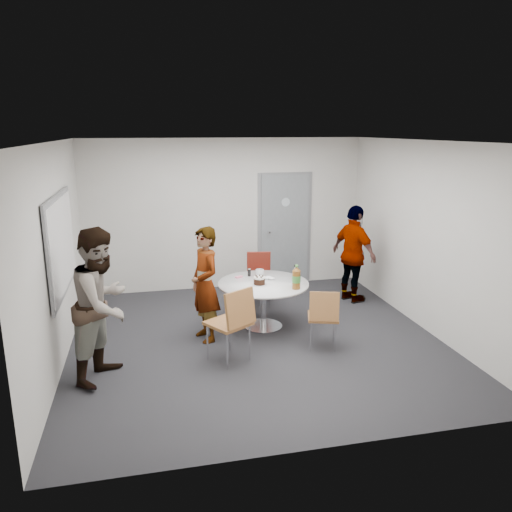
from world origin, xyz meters
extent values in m
plane|color=#252429|center=(0.00, 0.00, 0.00)|extent=(5.00, 5.00, 0.00)
plane|color=silver|center=(0.00, 0.00, 2.70)|extent=(5.00, 5.00, 0.00)
plane|color=beige|center=(0.00, 2.50, 1.35)|extent=(5.00, 0.00, 5.00)
plane|color=beige|center=(-2.50, 0.00, 1.35)|extent=(0.00, 5.00, 5.00)
plane|color=beige|center=(2.50, 0.00, 1.35)|extent=(0.00, 5.00, 5.00)
plane|color=beige|center=(0.00, -2.50, 1.35)|extent=(5.00, 0.00, 5.00)
cube|color=slate|center=(1.10, 2.47, 1.02)|extent=(0.90, 0.05, 2.05)
cube|color=slate|center=(1.10, 2.50, 1.02)|extent=(1.02, 0.04, 2.12)
cylinder|color=#B2BFC6|center=(1.10, 2.44, 1.55)|extent=(0.16, 0.01, 0.16)
cylinder|color=silver|center=(0.78, 2.41, 1.02)|extent=(0.04, 0.14, 0.04)
cube|color=slate|center=(-2.46, 0.20, 1.45)|extent=(0.03, 1.90, 1.25)
cube|color=white|center=(-2.44, 0.20, 1.45)|extent=(0.01, 1.78, 1.13)
cylinder|color=white|center=(0.21, 0.44, 0.67)|extent=(1.32, 1.32, 0.03)
cylinder|color=silver|center=(0.21, 0.44, 0.34)|extent=(0.09, 0.09, 0.64)
cylinder|color=silver|center=(0.21, 0.44, 0.01)|extent=(0.56, 0.56, 0.02)
cylinder|color=white|center=(0.13, 0.35, 0.69)|extent=(0.22, 0.22, 0.01)
cylinder|color=black|center=(0.13, 0.35, 0.74)|extent=(0.16, 0.16, 0.09)
cylinder|color=white|center=(0.13, 0.35, 0.79)|extent=(0.17, 0.17, 0.02)
cylinder|color=brown|center=(0.59, 0.07, 0.82)|extent=(0.11, 0.11, 0.26)
cylinder|color=#3D8635|center=(0.59, 0.07, 0.83)|extent=(0.12, 0.12, 0.10)
cone|color=brown|center=(0.59, 0.07, 0.98)|extent=(0.11, 0.11, 0.05)
cylinder|color=#54A148|center=(0.59, 0.07, 1.02)|extent=(0.04, 0.04, 0.03)
imported|color=white|center=(0.23, 0.77, 0.74)|extent=(0.18, 0.18, 0.10)
cylinder|color=black|center=(0.07, 0.81, 0.74)|extent=(0.05, 0.05, 0.11)
cylinder|color=silver|center=(0.74, 0.56, 0.77)|extent=(0.07, 0.07, 0.17)
cylinder|color=black|center=(0.74, 0.56, 0.87)|extent=(0.07, 0.07, 0.03)
cube|color=pink|center=(-0.10, 0.77, 0.70)|extent=(0.13, 0.10, 0.02)
ellipsoid|color=white|center=(0.33, 0.59, 0.70)|extent=(0.17, 0.17, 0.03)
cube|color=brown|center=(-0.48, -0.52, 0.50)|extent=(0.64, 0.64, 0.04)
cube|color=brown|center=(-0.36, -0.71, 0.75)|extent=(0.43, 0.32, 0.44)
cylinder|color=silver|center=(-0.42, -0.26, 0.25)|extent=(0.02, 0.02, 0.50)
cylinder|color=silver|center=(-0.74, -0.46, 0.25)|extent=(0.02, 0.02, 0.50)
cylinder|color=silver|center=(-0.21, -0.58, 0.25)|extent=(0.02, 0.02, 0.50)
cylinder|color=silver|center=(-0.53, -0.78, 0.25)|extent=(0.02, 0.02, 0.50)
cube|color=brown|center=(0.82, -0.41, 0.43)|extent=(0.50, 0.50, 0.03)
cube|color=brown|center=(0.76, -0.59, 0.64)|extent=(0.39, 0.19, 0.38)
cylinder|color=silver|center=(1.02, -0.30, 0.21)|extent=(0.02, 0.02, 0.43)
cylinder|color=silver|center=(0.72, -0.20, 0.21)|extent=(0.02, 0.02, 0.43)
cylinder|color=silver|center=(0.93, -0.61, 0.21)|extent=(0.02, 0.02, 0.43)
cylinder|color=silver|center=(0.62, -0.51, 0.21)|extent=(0.02, 0.02, 0.43)
cube|color=maroon|center=(0.36, 1.38, 0.44)|extent=(0.49, 0.49, 0.03)
cube|color=maroon|center=(0.40, 1.58, 0.67)|extent=(0.40, 0.16, 0.40)
cylinder|color=silver|center=(0.16, 1.25, 0.22)|extent=(0.02, 0.02, 0.44)
cylinder|color=silver|center=(0.49, 1.18, 0.22)|extent=(0.02, 0.02, 0.44)
cylinder|color=silver|center=(0.23, 1.58, 0.22)|extent=(0.02, 0.02, 0.44)
cylinder|color=silver|center=(0.56, 1.51, 0.22)|extent=(0.02, 0.02, 0.44)
imported|color=#A5C6EA|center=(-0.67, 0.20, 0.80)|extent=(0.54, 0.67, 1.59)
imported|color=white|center=(-1.95, -0.62, 0.90)|extent=(1.01, 1.09, 1.80)
imported|color=black|center=(1.95, 1.23, 0.82)|extent=(0.70, 1.04, 1.64)
camera|label=1|loc=(-1.41, -6.27, 2.86)|focal=35.00mm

